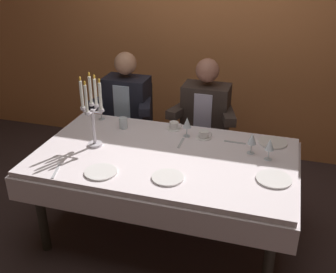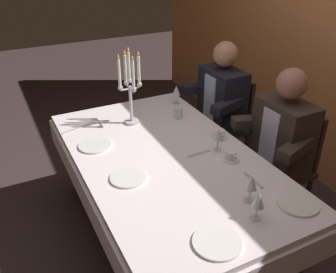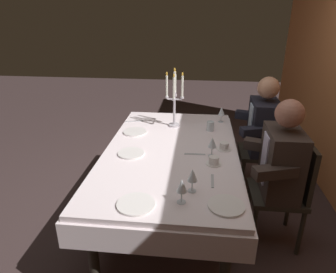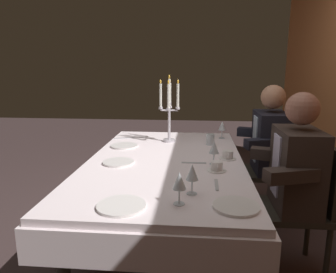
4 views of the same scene
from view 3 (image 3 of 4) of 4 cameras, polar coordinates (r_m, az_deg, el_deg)
The scene contains 19 objects.
ground_plane at distance 2.94m, azimuth 0.47°, elevation -15.62°, with size 12.00×12.00×0.00m, color #3C2D2C.
dining_table at distance 2.59m, azimuth 0.51°, elevation -4.86°, with size 1.94×1.14×0.74m.
candelabra at distance 2.96m, azimuth 1.22°, elevation 7.02°, with size 0.19×0.19×0.58m.
dinner_plate_0 at distance 1.89m, azimuth 11.00°, elevation -12.75°, with size 0.22×0.22×0.01m, color white.
dinner_plate_1 at distance 2.48m, azimuth -7.03°, elevation -3.18°, with size 0.22×0.22×0.01m, color white.
dinner_plate_2 at distance 1.88m, azimuth -6.11°, elevation -12.61°, with size 0.24×0.24×0.01m, color white.
dinner_plate_3 at distance 2.90m, azimuth -6.28°, elevation 0.87°, with size 0.22×0.22×0.01m, color white.
wine_glass_0 at distance 3.17m, azimuth 10.12°, elevation 4.71°, with size 0.07×0.07×0.16m.
wine_glass_1 at distance 2.41m, azimuth 8.41°, elevation -1.23°, with size 0.07×0.07×0.16m.
wine_glass_2 at distance 1.94m, azimuth 4.65°, elevation -7.44°, with size 0.07×0.07×0.16m.
wine_glass_3 at distance 1.83m, azimuth 2.62°, elevation -9.42°, with size 0.07×0.07×0.16m.
water_tumbler_0 at distance 2.94m, azimuth 8.03°, elevation 1.96°, with size 0.07×0.07×0.09m, color silver.
coffee_cup_0 at distance 2.58m, azimuth 10.60°, elevation -1.86°, with size 0.13×0.12×0.06m.
coffee_cup_1 at distance 2.33m, azimuth 8.69°, elevation -4.59°, with size 0.13×0.12×0.06m.
fork_0 at distance 2.47m, azimuth 5.11°, elevation -3.34°, with size 0.17×0.02×0.01m, color #B7B7BC.
spoon_1 at distance 2.12m, azimuth 8.45°, elevation -8.32°, with size 0.17×0.02×0.01m, color #B7B7BC.
knife_2 at distance 3.19m, azimuth -6.36°, elevation 2.90°, with size 0.19×0.02×0.01m, color #B7B7BC.
seated_diner_0 at distance 3.20m, azimuth 17.73°, elevation 1.84°, with size 0.63×0.48×1.24m.
seated_diner_1 at distance 2.51m, azimuth 20.85°, elevation -4.58°, with size 0.63×0.48×1.24m.
Camera 3 is at (2.28, 0.22, 1.84)m, focal length 32.15 mm.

